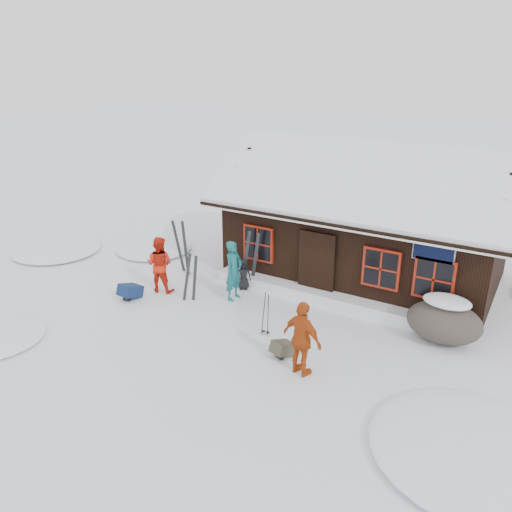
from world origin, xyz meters
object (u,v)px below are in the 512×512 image
object	(u,v)px
skier_orange_left	(160,264)
skier_crouched	(243,275)
skier_teal	(234,271)
backpack_olive	(283,351)
backpack_blue	(131,293)
skier_orange_right	(302,339)
ski_poles	(266,315)
ski_pair_left	(191,278)
boulder	(444,321)

from	to	relation	value
skier_orange_left	skier_crouched	world-z (taller)	skier_orange_left
skier_orange_left	skier_crouched	bearing A→B (deg)	-160.48
skier_teal	backpack_olive	xyz separation A→B (m)	(2.73, -2.00, -0.76)
skier_orange_left	backpack_blue	distance (m)	1.21
skier_orange_left	skier_orange_right	size ratio (longest dim) A/B	0.98
skier_crouched	backpack_blue	size ratio (longest dim) A/B	1.50
ski_poles	ski_pair_left	bearing A→B (deg)	168.56
skier_crouched	ski_poles	distance (m)	2.88
skier_teal	skier_orange_left	world-z (taller)	skier_teal
skier_orange_left	skier_orange_right	distance (m)	5.93
skier_orange_right	backpack_blue	xyz separation A→B (m)	(-6.08, 0.84, -0.72)
ski_poles	backpack_blue	size ratio (longest dim) A/B	1.94
skier_orange_left	ski_pair_left	world-z (taller)	skier_orange_left
skier_teal	backpack_olive	distance (m)	3.47
skier_crouched	ski_poles	xyz separation A→B (m)	(2.00, -2.07, 0.10)
skier_orange_right	skier_crouched	xyz separation A→B (m)	(-3.56, 3.16, -0.42)
skier_orange_left	ski_pair_left	distance (m)	1.25
skier_orange_left	boulder	size ratio (longest dim) A/B	0.94
skier_orange_right	skier_crouched	size ratio (longest dim) A/B	1.88
skier_teal	ski_pair_left	bearing A→B (deg)	129.95
skier_orange_left	skier_crouched	xyz separation A→B (m)	(2.11, 1.42, -0.40)
skier_orange_right	backpack_olive	bearing A→B (deg)	-16.59
boulder	backpack_olive	bearing A→B (deg)	-138.49
ski_poles	backpack_blue	xyz separation A→B (m)	(-4.51, -0.25, -0.40)
skier_crouched	ski_poles	size ratio (longest dim) A/B	0.77
skier_orange_right	skier_teal	bearing A→B (deg)	-20.43
ski_pair_left	skier_orange_left	bearing A→B (deg)	167.15
skier_orange_right	ski_pair_left	bearing A→B (deg)	-5.76
ski_poles	skier_orange_left	bearing A→B (deg)	171.02
boulder	ski_pair_left	world-z (taller)	ski_pair_left
skier_teal	boulder	size ratio (longest dim) A/B	0.97
skier_crouched	ski_pair_left	world-z (taller)	ski_pair_left
skier_crouched	ski_pair_left	bearing A→B (deg)	-150.20
skier_teal	skier_crouched	bearing A→B (deg)	12.18
skier_orange_right	ski_poles	xyz separation A→B (m)	(-1.56, 1.09, -0.32)
skier_orange_left	boulder	xyz separation A→B (m)	(8.06, 1.43, -0.33)
boulder	ski_poles	distance (m)	4.47
backpack_olive	skier_crouched	bearing A→B (deg)	154.56
backpack_blue	skier_crouched	bearing A→B (deg)	46.10
backpack_olive	skier_orange_right	bearing A→B (deg)	-13.30
skier_crouched	ski_poles	world-z (taller)	ski_poles
ski_pair_left	skier_crouched	bearing A→B (deg)	50.21
skier_crouched	boulder	xyz separation A→B (m)	(5.96, 0.02, 0.07)
skier_orange_left	ski_poles	size ratio (longest dim) A/B	1.42
skier_orange_right	backpack_olive	xyz separation A→B (m)	(-0.70, 0.43, -0.75)
backpack_blue	skier_teal	bearing A→B (deg)	34.58
skier_orange_right	boulder	bearing A→B (deg)	-112.17
skier_orange_right	skier_crouched	distance (m)	4.78
skier_crouched	ski_pair_left	distance (m)	1.74
skier_teal	skier_crouched	xyz separation A→B (m)	(-0.13, 0.72, -0.43)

